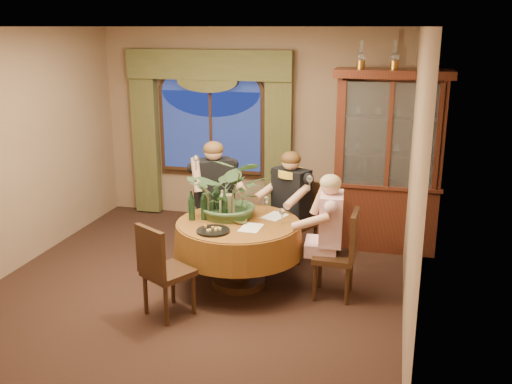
% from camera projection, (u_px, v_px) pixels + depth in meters
% --- Properties ---
extents(floor, '(5.00, 5.00, 0.00)m').
position_uv_depth(floor, '(196.00, 287.00, 6.37)').
color(floor, black).
rests_on(floor, ground).
extents(wall_back, '(4.50, 0.00, 4.50)m').
position_uv_depth(wall_back, '(252.00, 126.00, 8.31)').
color(wall_back, '#82634A').
rests_on(wall_back, ground).
extents(wall_right, '(0.00, 5.00, 5.00)m').
position_uv_depth(wall_right, '(413.00, 179.00, 5.46)').
color(wall_right, '#82634A').
rests_on(wall_right, ground).
extents(ceiling, '(5.00, 5.00, 0.00)m').
position_uv_depth(ceiling, '(187.00, 26.00, 5.59)').
color(ceiling, white).
rests_on(ceiling, wall_back).
extents(window, '(1.62, 0.10, 1.32)m').
position_uv_depth(window, '(211.00, 132.00, 8.41)').
color(window, navy).
rests_on(window, wall_back).
extents(arched_transom, '(1.60, 0.06, 0.44)m').
position_uv_depth(arched_transom, '(210.00, 79.00, 8.20)').
color(arched_transom, navy).
rests_on(arched_transom, wall_back).
extents(drapery_left, '(0.38, 0.14, 2.32)m').
position_uv_depth(drapery_left, '(146.00, 138.00, 8.64)').
color(drapery_left, '#454623').
rests_on(drapery_left, floor).
extents(drapery_right, '(0.38, 0.14, 2.32)m').
position_uv_depth(drapery_right, '(278.00, 144.00, 8.16)').
color(drapery_right, '#454623').
rests_on(drapery_right, floor).
extents(swag_valance, '(2.45, 0.16, 0.42)m').
position_uv_depth(swag_valance, '(208.00, 65.00, 8.07)').
color(swag_valance, '#454623').
rests_on(swag_valance, wall_back).
extents(dining_table, '(1.78, 1.78, 0.75)m').
position_uv_depth(dining_table, '(239.00, 253.00, 6.34)').
color(dining_table, maroon).
rests_on(dining_table, floor).
extents(china_cabinet, '(1.42, 0.56, 2.30)m').
position_uv_depth(china_cabinet, '(388.00, 162.00, 7.22)').
color(china_cabinet, '#3A140B').
rests_on(china_cabinet, floor).
extents(oil_lamp_left, '(0.11, 0.11, 0.34)m').
position_uv_depth(oil_lamp_left, '(361.00, 54.00, 6.94)').
color(oil_lamp_left, '#A5722D').
rests_on(oil_lamp_left, china_cabinet).
extents(oil_lamp_center, '(0.11, 0.11, 0.34)m').
position_uv_depth(oil_lamp_center, '(395.00, 55.00, 6.85)').
color(oil_lamp_center, '#A5722D').
rests_on(oil_lamp_center, china_cabinet).
extents(oil_lamp_right, '(0.11, 0.11, 0.34)m').
position_uv_depth(oil_lamp_right, '(430.00, 55.00, 6.75)').
color(oil_lamp_right, '#A5722D').
rests_on(oil_lamp_right, china_cabinet).
extents(chair_right, '(0.43, 0.43, 0.96)m').
position_uv_depth(chair_right, '(334.00, 254.00, 6.03)').
color(chair_right, black).
rests_on(chair_right, floor).
extents(chair_back_right, '(0.57, 0.57, 0.96)m').
position_uv_depth(chair_back_right, '(297.00, 221.00, 7.07)').
color(chair_back_right, black).
rests_on(chair_back_right, floor).
extents(chair_back, '(0.57, 0.57, 0.96)m').
position_uv_depth(chair_back, '(222.00, 218.00, 7.19)').
color(chair_back, black).
rests_on(chair_back, floor).
extents(chair_front_left, '(0.58, 0.58, 0.96)m').
position_uv_depth(chair_front_left, '(168.00, 270.00, 5.65)').
color(chair_front_left, black).
rests_on(chair_front_left, floor).
extents(person_pink, '(0.47, 0.51, 1.33)m').
position_uv_depth(person_pink, '(331.00, 234.00, 6.09)').
color(person_pink, '#D1A3AD').
rests_on(person_pink, floor).
extents(person_back, '(0.70, 0.69, 1.46)m').
position_uv_depth(person_back, '(214.00, 198.00, 7.15)').
color(person_back, black).
rests_on(person_back, floor).
extents(person_scarf, '(0.65, 0.63, 1.38)m').
position_uv_depth(person_scarf, '(291.00, 207.00, 6.94)').
color(person_scarf, black).
rests_on(person_scarf, floor).
extents(stoneware_vase, '(0.14, 0.14, 0.26)m').
position_uv_depth(stoneware_vase, '(229.00, 206.00, 6.36)').
color(stoneware_vase, '#93785B').
rests_on(stoneware_vase, dining_table).
extents(centerpiece_plant, '(0.92, 1.03, 0.80)m').
position_uv_depth(centerpiece_plant, '(232.00, 164.00, 6.25)').
color(centerpiece_plant, '#3D5C37').
rests_on(centerpiece_plant, dining_table).
extents(olive_bowl, '(0.14, 0.14, 0.04)m').
position_uv_depth(olive_bowl, '(240.00, 222.00, 6.16)').
color(olive_bowl, brown).
rests_on(olive_bowl, dining_table).
extents(cheese_platter, '(0.35, 0.35, 0.02)m').
position_uv_depth(cheese_platter, '(213.00, 231.00, 5.91)').
color(cheese_platter, black).
rests_on(cheese_platter, dining_table).
extents(wine_bottle_0, '(0.07, 0.07, 0.33)m').
position_uv_depth(wine_bottle_0, '(216.00, 199.00, 6.48)').
color(wine_bottle_0, black).
rests_on(wine_bottle_0, dining_table).
extents(wine_bottle_1, '(0.07, 0.07, 0.33)m').
position_uv_depth(wine_bottle_1, '(225.00, 207.00, 6.19)').
color(wine_bottle_1, black).
rests_on(wine_bottle_1, dining_table).
extents(wine_bottle_2, '(0.07, 0.07, 0.33)m').
position_uv_depth(wine_bottle_2, '(222.00, 205.00, 6.27)').
color(wine_bottle_2, tan).
rests_on(wine_bottle_2, dining_table).
extents(wine_bottle_3, '(0.07, 0.07, 0.33)m').
position_uv_depth(wine_bottle_3, '(206.00, 202.00, 6.38)').
color(wine_bottle_3, tan).
rests_on(wine_bottle_3, dining_table).
extents(wine_bottle_4, '(0.07, 0.07, 0.33)m').
position_uv_depth(wine_bottle_4, '(192.00, 206.00, 6.23)').
color(wine_bottle_4, black).
rests_on(wine_bottle_4, dining_table).
extents(wine_bottle_5, '(0.07, 0.07, 0.33)m').
position_uv_depth(wine_bottle_5, '(204.00, 205.00, 6.25)').
color(wine_bottle_5, black).
rests_on(wine_bottle_5, dining_table).
extents(tasting_paper_0, '(0.22, 0.31, 0.00)m').
position_uv_depth(tasting_paper_0, '(251.00, 228.00, 6.02)').
color(tasting_paper_0, white).
rests_on(tasting_paper_0, dining_table).
extents(tasting_paper_1, '(0.30, 0.36, 0.00)m').
position_uv_depth(tasting_paper_1, '(275.00, 216.00, 6.39)').
color(tasting_paper_1, white).
rests_on(tasting_paper_1, dining_table).
extents(wine_glass_person_pink, '(0.07, 0.07, 0.18)m').
position_uv_depth(wine_glass_person_pink, '(282.00, 216.00, 6.13)').
color(wine_glass_person_pink, silver).
rests_on(wine_glass_person_pink, dining_table).
extents(wine_glass_person_back, '(0.07, 0.07, 0.18)m').
position_uv_depth(wine_glass_person_back, '(226.00, 201.00, 6.64)').
color(wine_glass_person_back, silver).
rests_on(wine_glass_person_back, dining_table).
extents(wine_glass_person_scarf, '(0.07, 0.07, 0.18)m').
position_uv_depth(wine_glass_person_scarf, '(266.00, 204.00, 6.55)').
color(wine_glass_person_scarf, silver).
rests_on(wine_glass_person_scarf, dining_table).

